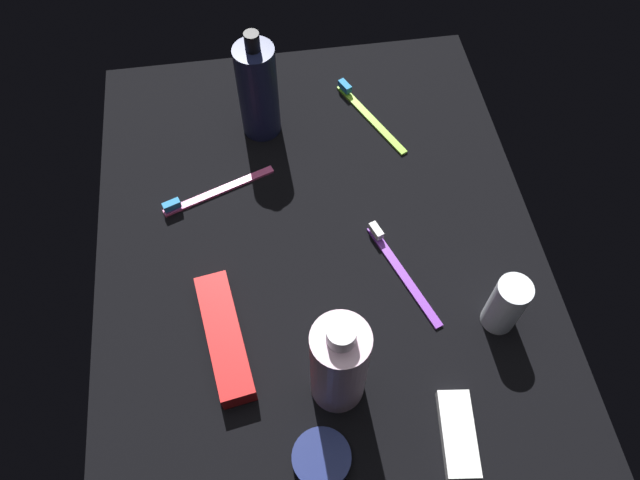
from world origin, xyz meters
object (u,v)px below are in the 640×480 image
Objects in this scene: bodywash_bottle at (339,364)px; toothpaste_box_red at (225,337)px; toothbrush_purple at (399,268)px; toothbrush_pink at (212,192)px; snack_bar_white at (458,434)px; cream_tin_left at (321,458)px; deodorant_stick at (506,305)px; lotion_bottle at (258,90)px; toothbrush_lime at (367,113)px.

toothpaste_box_red is (8.13, 13.56, -6.70)cm from bodywash_bottle.
toothbrush_pink is (17.01, 25.39, 0.00)cm from toothbrush_purple.
toothbrush_pink is 0.99× the size of toothpaste_box_red.
cream_tin_left is (-0.43, 16.76, 0.21)cm from snack_bar_white.
deodorant_stick is at bearing -75.39° from bodywash_bottle.
deodorant_stick is 1.35× the size of cream_tin_left.
bodywash_bottle is 2.60× the size of cream_tin_left.
toothpaste_box_red is at bearing -178.88° from toothbrush_pink.
lotion_bottle reaches higher than toothpaste_box_red.
cream_tin_left is at bearing 163.73° from toothbrush_lime.
bodywash_bottle is at bearing -156.58° from toothbrush_pink.
toothpaste_box_red reaches higher than snack_bar_white.
toothbrush_purple is 0.98× the size of toothpaste_box_red.
toothpaste_box_red is 31.55cm from snack_bar_white.
toothbrush_lime is (0.09, -17.53, -7.74)cm from lotion_bottle.
bodywash_bottle is at bearing 143.61° from toothbrush_purple.
toothbrush_purple is 1.04× the size of toothbrush_lime.
cream_tin_left is (-16.71, -10.26, -0.64)cm from toothpaste_box_red.
toothpaste_box_red is (-36.80, 25.87, 0.99)cm from toothbrush_lime.
lotion_bottle reaches higher than toothbrush_purple.
bodywash_bottle is at bearing -173.36° from lotion_bottle.
toothbrush_purple is at bearing -36.39° from bodywash_bottle.
toothbrush_pink is (32.41, 14.03, -7.69)cm from bodywash_bottle.
lotion_bottle reaches higher than bodywash_bottle.
toothbrush_purple reaches higher than snack_bar_white.
deodorant_stick is at bearing -26.68° from snack_bar_white.
snack_bar_white is at bearing 146.33° from deodorant_stick.
toothbrush_pink and toothbrush_lime have the same top height.
lotion_bottle is 17.09cm from toothbrush_pink.
bodywash_bottle is at bearing 164.68° from toothbrush_lime.
bodywash_bottle is at bearing -129.36° from toothpaste_box_red.
cream_tin_left is (-53.50, 15.61, 0.35)cm from toothbrush_lime.
deodorant_stick is at bearing -60.94° from cream_tin_left.
toothbrush_lime is (44.92, -12.31, -7.69)cm from bodywash_bottle.
toothbrush_purple is 23.64cm from snack_bar_white.
toothpaste_box_red is 1.69× the size of snack_bar_white.
deodorant_stick is at bearing -129.39° from toothbrush_purple.
bodywash_bottle reaches higher than toothbrush_purple.
toothbrush_pink is 2.47× the size of cream_tin_left.
bodywash_bottle reaches higher than snack_bar_white.
toothbrush_pink is at bearing 115.41° from toothbrush_lime.
toothpaste_box_red reaches higher than toothbrush_lime.
toothbrush_pink is at bearing 14.67° from cream_tin_left.
cream_tin_left is at bearing 98.47° from snack_bar_white.
snack_bar_white is at bearing -88.52° from cream_tin_left.
toothbrush_lime is at bearing 8.22° from snack_bar_white.
toothbrush_pink is at bearing 144.63° from lotion_bottle.
toothpaste_box_red is (-24.28, -0.47, 0.99)cm from toothbrush_pink.
deodorant_stick is at bearing -164.86° from toothbrush_lime.
lotion_bottle is at bearing -35.37° from toothbrush_pink.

